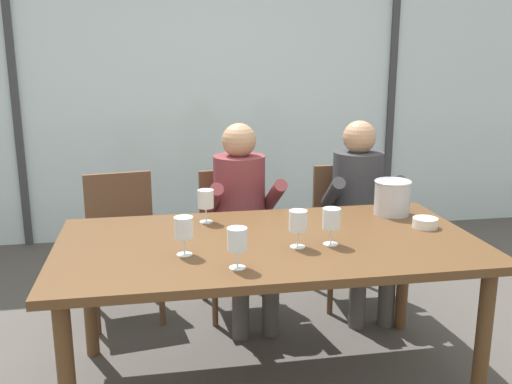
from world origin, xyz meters
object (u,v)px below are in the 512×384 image
chair_center (347,222)px  person_maroon_top (242,208)px  chair_left_of_center (235,229)px  wine_glass_center_pour (184,228)px  dining_table (269,255)px  wine_glass_by_left_taster (298,223)px  wine_glass_spare_empty (237,241)px  ice_bucket_primary (392,197)px  person_charcoal_jacket (360,203)px  tasting_bowl (425,223)px  wine_glass_near_bucket (206,200)px  wine_glass_by_right_taster (331,220)px  chair_near_curtain (122,233)px

chair_center → person_maroon_top: size_ratio=0.73×
chair_left_of_center → wine_glass_center_pour: (-0.37, -1.07, 0.36)m
dining_table → wine_glass_by_left_taster: 0.25m
person_maroon_top → wine_glass_center_pour: 1.03m
wine_glass_center_pour → wine_glass_spare_empty: size_ratio=1.00×
ice_bucket_primary → person_charcoal_jacket: bearing=90.2°
ice_bucket_primary → tasting_bowl: 0.28m
wine_glass_spare_empty → wine_glass_near_bucket: bearing=95.6°
wine_glass_spare_empty → person_maroon_top: bearing=80.2°
wine_glass_by_left_taster → wine_glass_center_pour: bearing=-178.6°
tasting_bowl → person_charcoal_jacket: bearing=95.5°
tasting_bowl → dining_table: bearing=-176.2°
wine_glass_center_pour → wine_glass_by_right_taster: (0.68, 0.02, -0.00)m
person_charcoal_jacket → ice_bucket_primary: size_ratio=5.95×
chair_center → ice_bucket_primary: (0.03, -0.64, 0.33)m
chair_left_of_center → wine_glass_by_right_taster: (0.30, -1.05, 0.35)m
chair_near_curtain → person_maroon_top: 0.78m
chair_left_of_center → wine_glass_near_bucket: wine_glass_near_bucket is taller
ice_bucket_primary → wine_glass_near_bucket: 1.02m
chair_center → tasting_bowl: chair_center is taller
dining_table → ice_bucket_primary: ice_bucket_primary is taller
tasting_bowl → chair_center: bearing=96.0°
chair_center → wine_glass_by_right_taster: bearing=-112.3°
person_charcoal_jacket → wine_glass_center_pour: size_ratio=6.90×
chair_center → wine_glass_spare_empty: (-0.93, -1.29, 0.35)m
ice_bucket_primary → wine_glass_by_left_taster: (-0.64, -0.44, 0.02)m
tasting_bowl → wine_glass_by_right_taster: size_ratio=0.73×
chair_left_of_center → ice_bucket_primary: (0.78, -0.62, 0.33)m
dining_table → wine_glass_spare_empty: bearing=-121.0°
dining_table → ice_bucket_primary: (0.75, 0.32, 0.17)m
person_maroon_top → wine_glass_spare_empty: person_maroon_top is taller
person_maroon_top → wine_glass_near_bucket: (-0.26, -0.45, 0.18)m
dining_table → ice_bucket_primary: 0.83m
dining_table → wine_glass_by_left_taster: bearing=-48.4°
chair_left_of_center → chair_center: bearing=-3.4°
wine_glass_near_bucket → wine_glass_by_right_taster: 0.71m
wine_glass_center_pour → wine_glass_by_right_taster: size_ratio=1.00×
chair_near_curtain → wine_glass_near_bucket: (0.48, -0.62, 0.35)m
chair_left_of_center → wine_glass_by_left_taster: (0.14, -1.06, 0.35)m
ice_bucket_primary → wine_glass_near_bucket: (-1.02, 0.03, 0.02)m
wine_glass_near_bucket → wine_glass_spare_empty: (0.07, -0.68, 0.00)m
dining_table → tasting_bowl: size_ratio=15.76×
wine_glass_by_left_taster → wine_glass_near_bucket: bearing=128.8°
dining_table → wine_glass_center_pour: wine_glass_center_pour is taller
tasting_bowl → wine_glass_spare_empty: size_ratio=0.73×
ice_bucket_primary → wine_glass_spare_empty: 1.15m
chair_center → wine_glass_by_left_taster: size_ratio=5.06×
wine_glass_by_right_taster → wine_glass_spare_empty: bearing=-155.1°
wine_glass_spare_empty → tasting_bowl: bearing=20.7°
person_maroon_top → wine_glass_center_pour: (-0.40, -0.93, 0.18)m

